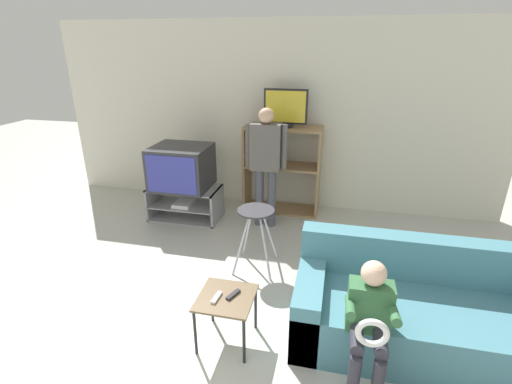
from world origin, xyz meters
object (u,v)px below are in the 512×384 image
object	(u,v)px
remote_control_white	(217,298)
snack_table	(226,303)
tv_stand	(185,203)
person_seated_child	(369,318)
remote_control_black	(233,295)
person_standing_adult	(266,157)
television_main	(182,167)
television_flat	(286,109)
media_shelf	(282,169)
folding_stool	(256,220)
couch	(420,313)

from	to	relation	value
remote_control_white	snack_table	bearing A→B (deg)	37.19
tv_stand	snack_table	size ratio (longest dim) A/B	2.22
person_seated_child	remote_control_black	bearing A→B (deg)	169.30
remote_control_black	person_standing_adult	size ratio (longest dim) A/B	0.09
tv_stand	television_main	bearing A→B (deg)	142.38
television_flat	snack_table	bearing A→B (deg)	-90.68
media_shelf	person_seated_child	xyz separation A→B (m)	(1.05, -2.83, -0.06)
media_shelf	person_seated_child	bearing A→B (deg)	-69.62
folding_stool	couch	distance (m)	1.73
media_shelf	couch	size ratio (longest dim) A/B	0.62
television_flat	couch	xyz separation A→B (m)	(1.48, -2.33, -1.19)
couch	television_main	bearing A→B (deg)	147.41
tv_stand	folding_stool	xyz separation A→B (m)	(1.23, -0.99, 0.35)
snack_table	person_standing_adult	bearing A→B (deg)	93.23
television_flat	person_standing_adult	xyz separation A→B (m)	(-0.15, -0.54, -0.52)
television_flat	person_seated_child	distance (m)	3.15
television_flat	person_standing_adult	bearing A→B (deg)	-105.63
snack_table	remote_control_black	distance (m)	0.09
tv_stand	television_flat	distance (m)	1.88
media_shelf	snack_table	bearing A→B (deg)	-90.18
television_main	remote_control_white	distance (m)	2.49
tv_stand	person_standing_adult	xyz separation A→B (m)	(1.13, 0.03, 0.72)
tv_stand	media_shelf	size ratio (longest dim) A/B	0.78
tv_stand	person_seated_child	world-z (taller)	person_seated_child
media_shelf	remote_control_white	distance (m)	2.71
tv_stand	person_standing_adult	distance (m)	1.34
folding_stool	person_seated_child	xyz separation A→B (m)	(1.07, -1.28, -0.00)
folding_stool	remote_control_black	size ratio (longest dim) A/B	4.78
snack_table	remote_control_black	world-z (taller)	remote_control_black
tv_stand	media_shelf	bearing A→B (deg)	23.96
television_flat	remote_control_black	bearing A→B (deg)	-89.56
tv_stand	television_main	world-z (taller)	television_main
media_shelf	folding_stool	distance (m)	1.55
person_seated_child	remote_control_white	bearing A→B (deg)	173.57
tv_stand	television_flat	size ratio (longest dim) A/B	1.65
media_shelf	person_standing_adult	distance (m)	0.63
television_flat	folding_stool	distance (m)	1.80
couch	person_standing_adult	world-z (taller)	person_standing_adult
television_main	remote_control_white	xyz separation A→B (m)	(1.21, -2.16, -0.29)
folding_stool	person_standing_adult	size ratio (longest dim) A/B	0.44
couch	remote_control_white	bearing A→B (deg)	-166.25
television_flat	couch	size ratio (longest dim) A/B	0.30
tv_stand	television_main	size ratio (longest dim) A/B	1.29
person_standing_adult	tv_stand	bearing A→B (deg)	-178.71
tv_stand	remote_control_white	size ratio (longest dim) A/B	6.70
tv_stand	remote_control_white	distance (m)	2.46
person_seated_child	couch	bearing A→B (deg)	48.72
remote_control_black	person_standing_adult	xyz separation A→B (m)	(-0.17, 2.11, 0.50)
tv_stand	remote_control_white	world-z (taller)	remote_control_white
folding_stool	remote_control_white	size ratio (longest dim) A/B	4.78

